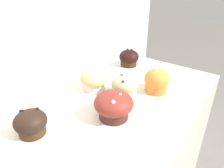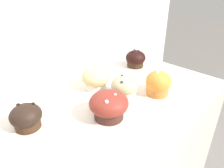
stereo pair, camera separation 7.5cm
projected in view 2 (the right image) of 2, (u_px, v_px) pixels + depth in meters
wall_back at (1, 68)px, 1.09m from camera, size 3.20×0.10×1.80m
muffin_front_center at (96, 79)px, 0.80m from camera, size 0.10×0.10×0.08m
muffin_back_left at (26, 117)px, 0.61m from camera, size 0.09×0.09×0.07m
muffin_back_right at (109, 105)px, 0.65m from camera, size 0.12×0.12×0.09m
muffin_front_left at (136, 59)px, 0.98m from camera, size 0.09×0.09×0.08m
muffin_front_right at (158, 84)px, 0.76m from camera, size 0.09×0.09×0.09m
muffin_back_center at (124, 87)px, 0.75m from camera, size 0.09×0.09×0.08m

